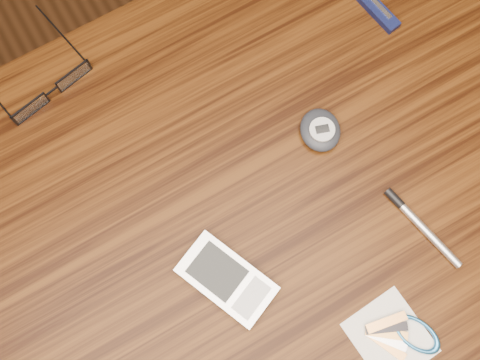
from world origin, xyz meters
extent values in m
plane|color=#472814|center=(0.00, 0.00, 0.00)|extent=(3.80, 3.80, 0.00)
cube|color=#371C08|center=(0.00, 0.00, 0.73)|extent=(1.00, 0.70, 0.03)
cylinder|color=#4C2814|center=(0.45, 0.30, 0.36)|extent=(0.05, 0.05, 0.71)
cube|color=black|center=(-0.15, 0.26, 0.76)|extent=(0.05, 0.01, 0.03)
cube|color=silver|center=(-0.15, 0.26, 0.76)|extent=(0.05, 0.01, 0.02)
cube|color=black|center=(-0.08, 0.28, 0.76)|extent=(0.05, 0.01, 0.03)
cube|color=silver|center=(-0.08, 0.28, 0.76)|extent=(0.05, 0.01, 0.02)
cylinder|color=black|center=(-0.06, 0.35, 0.75)|extent=(0.03, 0.13, 0.00)
cube|color=black|center=(-0.11, 0.27, 0.77)|extent=(0.02, 0.01, 0.00)
cube|color=#B4B4B8|center=(-0.03, -0.07, 0.76)|extent=(0.11, 0.14, 0.02)
cube|color=black|center=(-0.04, -0.05, 0.77)|extent=(0.07, 0.08, 0.00)
cube|color=#A4A7AD|center=(-0.02, -0.10, 0.77)|extent=(0.06, 0.04, 0.00)
ellipsoid|color=black|center=(0.18, 0.04, 0.76)|extent=(0.07, 0.08, 0.02)
cylinder|color=#A5A9AD|center=(0.18, 0.04, 0.77)|extent=(0.03, 0.03, 0.00)
cube|color=black|center=(0.18, 0.04, 0.78)|extent=(0.02, 0.02, 0.00)
cube|color=silver|center=(0.11, -0.23, 0.75)|extent=(0.09, 0.10, 0.00)
torus|color=#2365A3|center=(0.14, -0.24, 0.75)|extent=(0.07, 0.07, 0.01)
cube|color=#A36F3A|center=(0.10, -0.24, 0.75)|extent=(0.03, 0.05, 0.00)
cube|color=silver|center=(0.10, -0.23, 0.75)|extent=(0.04, 0.05, 0.00)
cube|color=olive|center=(0.11, -0.22, 0.76)|extent=(0.05, 0.04, 0.00)
cube|color=black|center=(0.11, -0.22, 0.76)|extent=(0.05, 0.03, 0.00)
cube|color=#A36F3A|center=(0.11, -0.21, 0.76)|extent=(0.05, 0.02, 0.00)
cube|color=black|center=(0.35, 0.17, 0.76)|extent=(0.03, 0.09, 0.01)
cube|color=white|center=(0.35, 0.16, 0.76)|extent=(0.01, 0.05, 0.00)
cylinder|color=silver|center=(0.22, -0.14, 0.76)|extent=(0.04, 0.13, 0.01)
cylinder|color=black|center=(0.21, -0.09, 0.76)|extent=(0.02, 0.03, 0.01)
camera|label=1|loc=(-0.06, -0.15, 1.52)|focal=45.00mm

